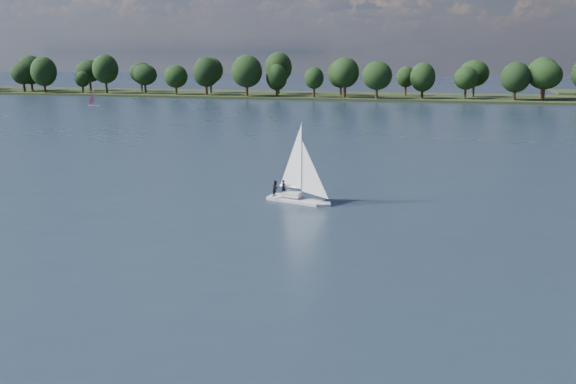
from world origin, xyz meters
name	(u,v)px	position (x,y,z in m)	size (l,w,h in m)	color
ground	(396,138)	(0.00, 100.00, 0.00)	(700.00, 700.00, 0.00)	#233342
far_shore	(424,98)	(0.00, 212.00, 0.00)	(660.00, 40.00, 1.50)	black
sailboat	(296,179)	(-5.91, 42.59, 2.61)	(7.36, 4.11, 9.35)	silver
dinghy_pink	(94,102)	(-97.03, 152.78, 1.18)	(3.27, 2.80, 5.00)	silver
treeline	(379,75)	(-15.81, 207.64, 8.12)	(562.91, 73.52, 18.39)	black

